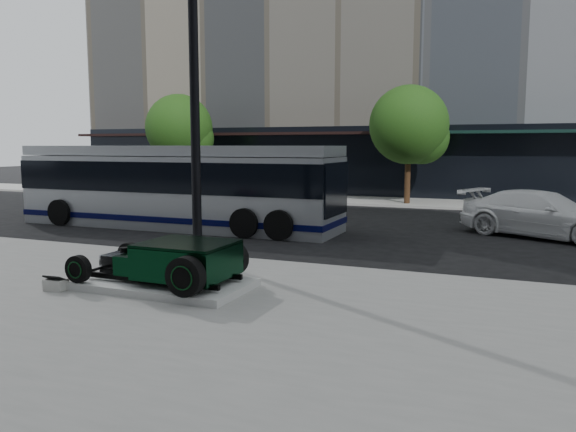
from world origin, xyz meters
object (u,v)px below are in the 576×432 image
at_px(white_sedan, 543,214).
at_px(hot_rod, 178,261).
at_px(lamppost, 195,115).
at_px(transit_bus, 176,186).

bearing_deg(white_sedan, hot_rod, 170.70).
xyz_separation_m(lamppost, white_sedan, (8.11, 7.67, -2.93)).
distance_m(lamppost, white_sedan, 11.54).
height_order(transit_bus, white_sedan, transit_bus).
bearing_deg(white_sedan, transit_bus, 125.57).
bearing_deg(transit_bus, white_sedan, 11.37).
relative_size(hot_rod, lamppost, 0.42).
relative_size(lamppost, white_sedan, 1.50).
bearing_deg(transit_bus, hot_rod, -56.43).
xyz_separation_m(lamppost, transit_bus, (-4.05, 5.22, -2.19)).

